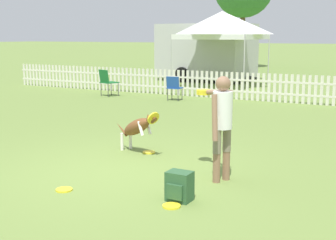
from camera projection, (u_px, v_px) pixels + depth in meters
ground_plane at (121, 171)px, 7.29m from camera, size 240.00×240.00×0.00m
handler_person at (221, 116)px, 6.68m from camera, size 0.80×0.89×1.53m
leaping_dog at (137, 127)px, 8.32m from camera, size 1.18×0.59×0.82m
frisbee_near_handler at (149, 152)px, 8.43m from camera, size 0.23×0.23×0.02m
frisbee_near_dog at (64, 190)px, 6.39m from camera, size 0.23×0.23×0.02m
frisbee_midfield at (172, 206)px, 5.78m from camera, size 0.23×0.23×0.02m
backpack_on_grass at (179, 186)px, 5.97m from camera, size 0.31×0.28×0.38m
picket_fence at (277, 88)px, 14.77m from camera, size 22.05×0.04×0.90m
folding_chair_blue_left at (107, 80)px, 16.19m from camera, size 0.65×0.66×0.93m
folding_chair_center at (174, 86)px, 15.12m from camera, size 0.47×0.49×0.79m
canopy_tent_main at (222, 25)px, 18.81m from camera, size 3.08×3.08×3.05m
equipment_trailer at (206, 51)px, 21.68m from camera, size 5.12×2.83×2.61m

